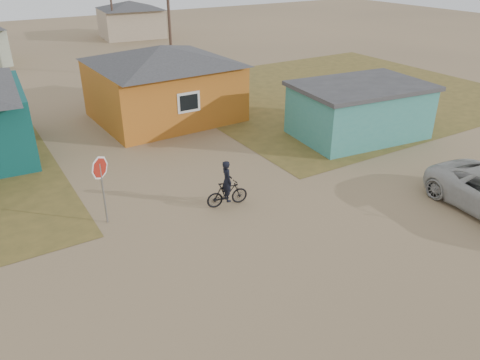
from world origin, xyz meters
name	(u,v)px	position (x,y,z in m)	size (l,w,h in m)	color
ground	(277,261)	(0.00, 0.00, 0.00)	(120.00, 120.00, 0.00)	#947855
grass_ne	(336,92)	(14.00, 13.00, 0.01)	(20.00, 18.00, 0.00)	brown
house_yellow	(163,81)	(2.50, 14.00, 2.00)	(7.72, 6.76, 3.90)	#BB661C
shed_turquoise	(359,110)	(9.50, 6.50, 1.31)	(6.71, 4.93, 2.60)	teal
house_beige_east	(131,19)	(10.00, 40.00, 1.86)	(6.95, 6.05, 3.60)	tan
utility_pole_near	(169,17)	(6.50, 22.00, 4.14)	(1.40, 0.20, 8.00)	#4C372D
stop_sign	(101,175)	(-3.62, 4.84, 1.80)	(0.78, 0.22, 2.44)	gray
cyclist	(227,190)	(0.45, 3.72, 0.64)	(1.60, 0.68, 1.75)	black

